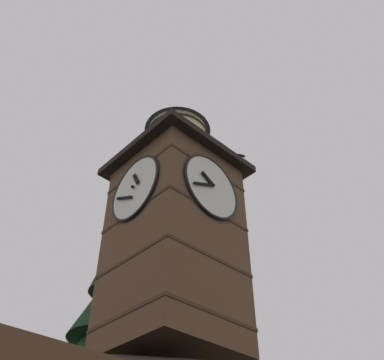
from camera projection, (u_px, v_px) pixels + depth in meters
clock_tower at (175, 224)px, 14.61m from camera, size 3.98×3.98×9.81m
flying_bird_low at (239, 155)px, 23.35m from camera, size 0.62×0.44×0.11m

